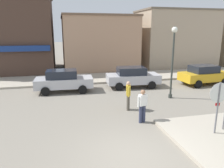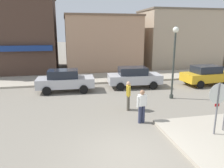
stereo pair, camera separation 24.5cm
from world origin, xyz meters
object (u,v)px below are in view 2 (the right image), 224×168
at_px(stop_sign, 217,102).
at_px(pedestrian_crossing_far, 142,105).
at_px(pedestrian_crossing_near, 128,95).
at_px(parked_car_third, 207,75).
at_px(parked_car_nearest, 65,80).
at_px(parked_car_second, 134,77).
at_px(lamp_post, 174,52).

distance_m(stop_sign, pedestrian_crossing_far, 3.20).
bearing_deg(stop_sign, pedestrian_crossing_near, 123.78).
distance_m(pedestrian_crossing_near, pedestrian_crossing_far, 1.78).
bearing_deg(parked_car_third, stop_sign, -123.09).
height_order(parked_car_nearest, pedestrian_crossing_far, pedestrian_crossing_far).
distance_m(parked_car_second, pedestrian_crossing_far, 6.71).
distance_m(parked_car_nearest, pedestrian_crossing_far, 7.30).
xyz_separation_m(lamp_post, parked_car_third, (4.42, 2.74, -2.15)).
distance_m(parked_car_second, pedestrian_crossing_near, 5.05).
xyz_separation_m(parked_car_second, pedestrian_crossing_near, (-1.83, -4.71, 0.06)).
height_order(stop_sign, lamp_post, lamp_post).
height_order(parked_car_nearest, parked_car_third, same).
bearing_deg(pedestrian_crossing_far, parked_car_nearest, 118.55).
height_order(stop_sign, parked_car_nearest, stop_sign).
relative_size(parked_car_nearest, parked_car_third, 0.99).
xyz_separation_m(stop_sign, parked_car_third, (5.21, 8.00, -0.71)).
bearing_deg(parked_car_third, pedestrian_crossing_near, -151.53).
height_order(lamp_post, parked_car_third, lamp_post).
bearing_deg(parked_car_nearest, parked_car_third, -2.22).
distance_m(parked_car_nearest, parked_car_second, 5.18).
distance_m(parked_car_third, pedestrian_crossing_near, 8.82).
xyz_separation_m(lamp_post, parked_car_nearest, (-6.68, 3.17, -2.15)).
xyz_separation_m(stop_sign, pedestrian_crossing_far, (-2.40, 2.02, -0.65)).
relative_size(stop_sign, pedestrian_crossing_near, 1.43).
relative_size(pedestrian_crossing_near, pedestrian_crossing_far, 1.00).
distance_m(stop_sign, lamp_post, 5.51).
bearing_deg(pedestrian_crossing_near, pedestrian_crossing_far, -85.58).
xyz_separation_m(stop_sign, lamp_post, (0.79, 5.26, 1.44)).
bearing_deg(parked_car_third, parked_car_second, 175.10).
bearing_deg(pedestrian_crossing_near, stop_sign, -56.22).
bearing_deg(parked_car_third, parked_car_nearest, 177.78).
bearing_deg(parked_car_nearest, lamp_post, -25.36).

